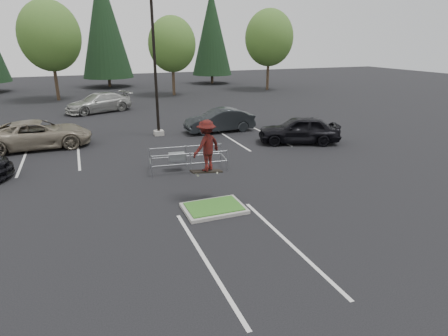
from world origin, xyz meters
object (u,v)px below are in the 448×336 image
object	(u,v)px
decid_c	(172,46)
decid_d	(269,40)
conif_b	(104,23)
conif_c	(212,32)
decid_b	(50,38)
cart_corral	(180,157)
car_far_silver	(100,103)
car_r_charc	(220,120)
car_r_black	(300,130)
light_pole	(155,63)
car_l_tan	(39,134)
skateboarder	(206,146)

from	to	relation	value
decid_c	decid_d	bearing A→B (deg)	2.39
conif_b	conif_c	bearing A→B (deg)	-4.09
conif_b	conif_c	distance (m)	14.07
decid_b	cart_corral	bearing A→B (deg)	-76.90
car_far_silver	car_r_charc	bearing A→B (deg)	12.93
car_r_black	car_far_silver	xyz separation A→B (m)	(-10.45, 15.00, -0.00)
decid_d	car_r_black	world-z (taller)	decid_d
decid_d	conif_c	bearing A→B (deg)	113.53
conif_b	cart_corral	world-z (taller)	conif_b
conif_b	car_r_black	xyz separation A→B (m)	(8.00, -33.50, -7.03)
light_pole	conif_c	world-z (taller)	conif_c
decid_c	car_r_black	size ratio (longest dim) A/B	1.75
decid_b	car_l_tan	size ratio (longest dim) A/B	1.69
conif_b	car_l_tan	size ratio (longest dim) A/B	2.53
light_pole	decid_c	distance (m)	18.67
car_r_charc	car_r_black	size ratio (longest dim) A/B	0.97
conif_c	car_far_silver	bearing A→B (deg)	-133.23
light_pole	conif_b	xyz separation A→B (m)	(-0.50, 28.50, 3.29)
light_pole	cart_corral	size ratio (longest dim) A/B	2.73
decid_b	conif_c	size ratio (longest dim) A/B	0.77
skateboarder	decid_d	bearing A→B (deg)	-148.09
light_pole	car_far_silver	distance (m)	11.08
car_r_charc	car_far_silver	size ratio (longest dim) A/B	0.83
conif_c	decid_c	bearing A→B (deg)	-129.64
decid_b	decid_c	world-z (taller)	decid_b
conif_c	car_r_black	bearing A→B (deg)	-100.46
conif_b	car_r_charc	size ratio (longest dim) A/B	3.12
decid_d	car_l_tan	world-z (taller)	decid_d
conif_c	conif_b	bearing A→B (deg)	175.91
car_r_charc	car_far_silver	bearing A→B (deg)	-146.64
skateboarder	car_r_black	xyz separation A→B (m)	(7.93, 6.00, -1.36)
cart_corral	car_r_black	bearing A→B (deg)	22.37
light_pole	cart_corral	bearing A→B (deg)	-94.03
light_pole	decid_b	bearing A→B (deg)	109.35
light_pole	skateboarder	world-z (taller)	light_pole
decid_b	car_r_black	distance (m)	27.88
conif_b	light_pole	bearing A→B (deg)	-88.99
car_l_tan	car_r_black	distance (m)	15.18
decid_d	skateboarder	size ratio (longest dim) A/B	4.50
decid_c	car_r_black	distance (m)	23.35
car_l_tan	car_r_charc	size ratio (longest dim) A/B	1.23
light_pole	car_r_black	distance (m)	9.76
decid_d	car_r_black	bearing A→B (deg)	-113.18
conif_c	car_r_charc	world-z (taller)	conif_c
decid_b	skateboarder	size ratio (longest dim) A/B	4.60
car_far_silver	car_r_black	bearing A→B (deg)	14.06
light_pole	conif_b	size ratio (longest dim) A/B	0.70
light_pole	car_r_charc	distance (m)	5.58
car_l_tan	car_r_charc	bearing A→B (deg)	-91.76
decid_d	skateboarder	bearing A→B (deg)	-121.42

